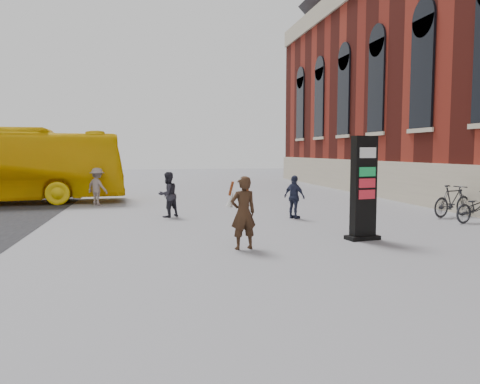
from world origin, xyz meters
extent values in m
plane|color=#9E9EA3|center=(0.00, 0.00, 0.00)|extent=(100.00, 100.00, 0.00)
cube|color=beige|center=(9.44, 6.00, 0.90)|extent=(0.18, 44.00, 1.80)
cube|color=black|center=(3.68, 1.20, 1.34)|extent=(0.68, 0.37, 2.67)
cube|color=black|center=(3.68, 1.20, 0.05)|extent=(0.92, 0.57, 0.11)
cube|color=white|center=(3.68, 1.20, 2.24)|extent=(0.53, 0.38, 0.27)
cube|color=#127B3C|center=(3.68, 1.20, 1.76)|extent=(0.53, 0.38, 0.24)
cube|color=maroon|center=(3.68, 1.20, 1.47)|extent=(0.53, 0.38, 0.24)
cube|color=maroon|center=(3.68, 1.20, 1.19)|extent=(0.53, 0.38, 0.24)
imported|color=black|center=(0.41, 0.62, 0.85)|extent=(0.69, 0.52, 1.71)
cylinder|color=white|center=(0.41, 0.62, 1.63)|extent=(0.24, 0.24, 0.06)
cone|color=white|center=(0.57, 0.90, 1.16)|extent=(0.25, 0.27, 0.41)
cylinder|color=maroon|center=(0.57, 0.90, 1.41)|extent=(0.13, 0.16, 0.35)
cone|color=white|center=(0.16, 0.82, 1.16)|extent=(0.26, 0.24, 0.41)
cylinder|color=maroon|center=(0.16, 0.82, 1.41)|extent=(0.15, 0.13, 0.35)
imported|color=#25232B|center=(-1.11, 6.33, 0.78)|extent=(0.97, 0.93, 1.57)
imported|color=gray|center=(-3.89, 10.47, 0.79)|extent=(1.17, 1.10, 1.59)
imported|color=#282D47|center=(3.09, 5.18, 0.73)|extent=(0.76, 0.92, 1.47)
imported|color=#24252A|center=(8.60, 3.24, 0.49)|extent=(1.97, 1.09, 0.98)
imported|color=#24252A|center=(8.60, 4.49, 0.56)|extent=(1.94, 1.08, 1.13)
camera|label=1|loc=(-1.70, -9.94, 2.28)|focal=35.00mm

